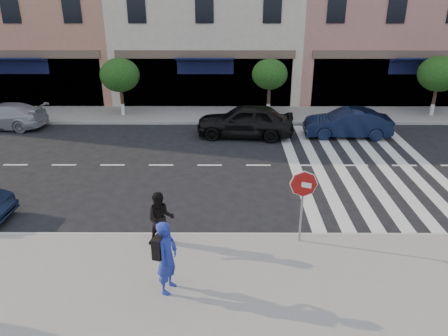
# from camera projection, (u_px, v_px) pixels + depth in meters

# --- Properties ---
(ground) EXTENTS (120.00, 120.00, 0.00)m
(ground) POSITION_uv_depth(u_px,v_px,m) (206.00, 213.00, 14.25)
(ground) COLOR black
(ground) RESTS_ON ground
(sidewalk_near) EXTENTS (60.00, 4.50, 0.15)m
(sidewalk_near) POSITION_uv_depth(u_px,v_px,m) (199.00, 285.00, 10.78)
(sidewalk_near) COLOR gray
(sidewalk_near) RESTS_ON ground
(sidewalk_far) EXTENTS (60.00, 3.00, 0.15)m
(sidewalk_far) POSITION_uv_depth(u_px,v_px,m) (214.00, 115.00, 24.31)
(sidewalk_far) COLOR gray
(sidewalk_far) RESTS_ON ground
(building_centre) EXTENTS (11.00, 9.00, 11.00)m
(building_centre) POSITION_uv_depth(u_px,v_px,m) (208.00, 5.00, 27.65)
(building_centre) COLOR beige
(building_centre) RESTS_ON ground
(street_tree_wb) EXTENTS (2.10, 2.10, 3.06)m
(street_tree_wb) POSITION_uv_depth(u_px,v_px,m) (120.00, 75.00, 23.25)
(street_tree_wb) COLOR #473323
(street_tree_wb) RESTS_ON sidewalk_far
(street_tree_c) EXTENTS (1.90, 1.90, 3.04)m
(street_tree_c) POSITION_uv_depth(u_px,v_px,m) (270.00, 74.00, 23.20)
(street_tree_c) COLOR #473323
(street_tree_c) RESTS_ON sidewalk_far
(street_tree_ea) EXTENTS (2.20, 2.20, 3.19)m
(street_tree_ea) POSITION_uv_depth(u_px,v_px,m) (439.00, 74.00, 23.16)
(street_tree_ea) COLOR #473323
(street_tree_ea) RESTS_ON sidewalk_far
(stop_sign) EXTENTS (0.72, 0.33, 2.19)m
(stop_sign) POSITION_uv_depth(u_px,v_px,m) (303.00, 190.00, 11.83)
(stop_sign) COLOR gray
(stop_sign) RESTS_ON sidewalk_near
(photographer) EXTENTS (0.63, 0.78, 1.86)m
(photographer) POSITION_uv_depth(u_px,v_px,m) (167.00, 257.00, 10.16)
(photographer) COLOR #213199
(photographer) RESTS_ON sidewalk_near
(walker) EXTENTS (0.84, 0.69, 1.59)m
(walker) POSITION_uv_depth(u_px,v_px,m) (161.00, 219.00, 12.04)
(walker) COLOR black
(walker) RESTS_ON sidewalk_near
(car_far_left) EXTENTS (4.47, 2.18, 1.25)m
(car_far_left) POSITION_uv_depth(u_px,v_px,m) (4.00, 116.00, 22.19)
(car_far_left) COLOR #A4A4A9
(car_far_left) RESTS_ON ground
(car_far_mid) EXTENTS (4.78, 2.31, 1.57)m
(car_far_mid) POSITION_uv_depth(u_px,v_px,m) (245.00, 121.00, 20.90)
(car_far_mid) COLOR black
(car_far_mid) RESTS_ON ground
(car_far_right) EXTENTS (4.14, 1.60, 1.35)m
(car_far_right) POSITION_uv_depth(u_px,v_px,m) (347.00, 123.00, 20.93)
(car_far_right) COLOR black
(car_far_right) RESTS_ON ground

